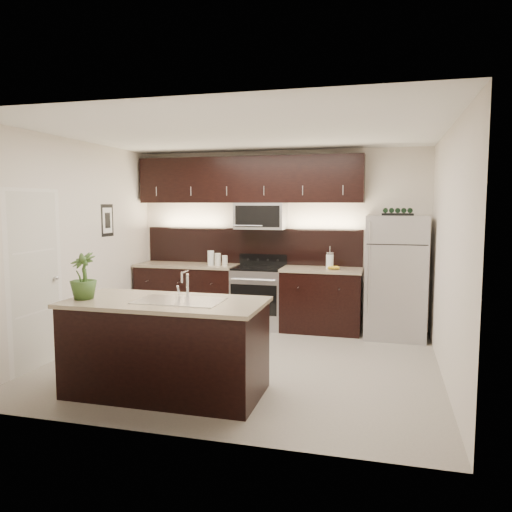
# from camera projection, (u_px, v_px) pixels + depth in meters

# --- Properties ---
(ground) EXTENTS (4.50, 4.50, 0.00)m
(ground) POSITION_uv_depth(u_px,v_px,m) (244.00, 361.00, 5.99)
(ground) COLOR gray
(ground) RESTS_ON ground
(room_walls) EXTENTS (4.52, 4.02, 2.71)m
(room_walls) POSITION_uv_depth(u_px,v_px,m) (234.00, 220.00, 5.80)
(room_walls) COLOR silver
(room_walls) RESTS_ON ground
(counter_run) EXTENTS (3.51, 0.65, 0.94)m
(counter_run) POSITION_uv_depth(u_px,v_px,m) (246.00, 296.00, 7.68)
(counter_run) COLOR black
(counter_run) RESTS_ON ground
(upper_fixtures) EXTENTS (3.49, 0.40, 1.66)m
(upper_fixtures) POSITION_uv_depth(u_px,v_px,m) (250.00, 187.00, 7.64)
(upper_fixtures) COLOR black
(upper_fixtures) RESTS_ON counter_run
(island) EXTENTS (1.96, 0.96, 0.94)m
(island) POSITION_uv_depth(u_px,v_px,m) (166.00, 347.00, 4.95)
(island) COLOR black
(island) RESTS_ON ground
(sink_faucet) EXTENTS (0.84, 0.50, 0.28)m
(sink_faucet) POSITION_uv_depth(u_px,v_px,m) (180.00, 299.00, 4.88)
(sink_faucet) COLOR silver
(sink_faucet) RESTS_ON island
(refrigerator) EXTENTS (0.83, 0.75, 1.72)m
(refrigerator) POSITION_uv_depth(u_px,v_px,m) (396.00, 277.00, 7.02)
(refrigerator) COLOR #B2B2B7
(refrigerator) RESTS_ON ground
(wine_rack) EXTENTS (0.43, 0.26, 0.10)m
(wine_rack) POSITION_uv_depth(u_px,v_px,m) (397.00, 212.00, 6.93)
(wine_rack) COLOR black
(wine_rack) RESTS_ON refrigerator
(plant) EXTENTS (0.30, 0.30, 0.46)m
(plant) POSITION_uv_depth(u_px,v_px,m) (83.00, 276.00, 4.95)
(plant) COLOR #345321
(plant) RESTS_ON island
(canisters) EXTENTS (0.34, 0.14, 0.23)m
(canisters) POSITION_uv_depth(u_px,v_px,m) (216.00, 259.00, 7.67)
(canisters) COLOR silver
(canisters) RESTS_ON counter_run
(french_press) EXTENTS (0.11, 0.11, 0.33)m
(french_press) POSITION_uv_depth(u_px,v_px,m) (330.00, 261.00, 7.24)
(french_press) COLOR silver
(french_press) RESTS_ON counter_run
(bananas) EXTENTS (0.18, 0.14, 0.06)m
(bananas) POSITION_uv_depth(u_px,v_px,m) (330.00, 267.00, 7.22)
(bananas) COLOR gold
(bananas) RESTS_ON counter_run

